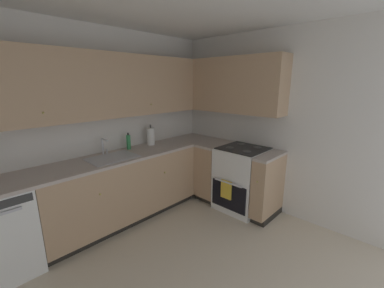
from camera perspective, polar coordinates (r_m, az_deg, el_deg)
The scene contains 13 objects.
wall_back at distance 3.30m, azimuth -25.70°, elevation 2.92°, with size 4.20×0.05×2.49m, color silver.
wall_right at distance 3.55m, azimuth 19.30°, elevation 4.26°, with size 0.05×3.27×2.49m, color silver.
lower_cabinets_back at distance 3.42m, azimuth -15.71°, elevation -10.01°, with size 2.08×0.62×0.87m.
countertop_back at distance 3.26m, azimuth -16.25°, elevation -2.82°, with size 3.28×0.60×0.04m, color #B7A89E.
lower_cabinets_right at distance 3.72m, azimuth 9.28°, elevation -7.57°, with size 0.62×1.17×0.87m.
countertop_right at distance 3.58m, azimuth 9.54°, elevation -0.91°, with size 0.60×1.17×0.03m.
oven_range at distance 3.65m, azimuth 11.54°, elevation -7.79°, with size 0.68×0.62×1.05m.
upper_cabinets_back at distance 3.17m, azimuth -21.23°, elevation 12.50°, with size 2.96×0.34×0.77m.
upper_cabinets_right at distance 3.71m, azimuth 8.27°, elevation 13.41°, with size 0.32×1.72×0.77m.
sink at distance 3.18m, azimuth -17.98°, elevation -3.80°, with size 0.57×0.40×0.10m.
faucet at distance 3.32m, azimuth -19.86°, elevation -0.20°, with size 0.07×0.16×0.21m.
soap_bottle at distance 3.49m, azimuth -14.57°, elevation 0.48°, with size 0.06×0.06×0.23m.
paper_towel_roll at distance 3.67m, azimuth -9.56°, elevation 1.77°, with size 0.11×0.11×0.31m.
Camera 1 is at (-1.12, -1.44, 1.81)m, focal length 22.90 mm.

